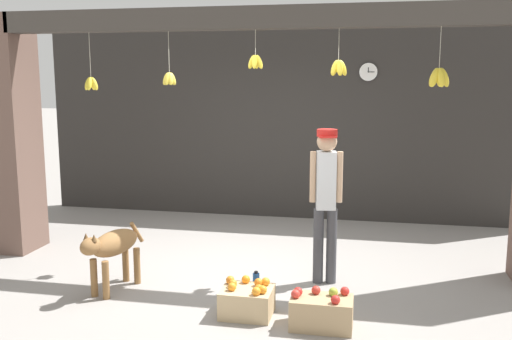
% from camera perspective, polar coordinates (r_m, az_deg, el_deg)
% --- Properties ---
extents(ground_plane, '(60.00, 60.00, 0.00)m').
position_cam_1_polar(ground_plane, '(6.56, -0.70, -10.21)').
color(ground_plane, gray).
extents(shop_back_wall, '(7.71, 0.12, 2.94)m').
position_cam_1_polar(shop_back_wall, '(8.86, 2.98, 4.62)').
color(shop_back_wall, '#2D2B28').
rests_on(shop_back_wall, ground_plane).
extents(shop_pillar_left, '(0.70, 0.60, 2.94)m').
position_cam_1_polar(shop_pillar_left, '(7.82, -23.86, 3.20)').
color(shop_pillar_left, brown).
rests_on(shop_pillar_left, ground_plane).
extents(storefront_awning, '(5.81, 0.31, 0.91)m').
position_cam_1_polar(storefront_awning, '(6.33, -0.31, 14.69)').
color(storefront_awning, '#3D3833').
extents(dog, '(0.42, 0.92, 0.69)m').
position_cam_1_polar(dog, '(6.07, -14.17, -7.46)').
color(dog, olive).
rests_on(dog, ground_plane).
extents(shopkeeper, '(0.34, 0.28, 1.66)m').
position_cam_1_polar(shopkeeper, '(6.04, 7.01, -2.37)').
color(shopkeeper, '#424247').
rests_on(shopkeeper, ground_plane).
extents(fruit_crate_oranges, '(0.47, 0.39, 0.33)m').
position_cam_1_polar(fruit_crate_oranges, '(5.43, -0.89, -12.90)').
color(fruit_crate_oranges, tan).
rests_on(fruit_crate_oranges, ground_plane).
extents(fruit_crate_apples, '(0.54, 0.33, 0.35)m').
position_cam_1_polar(fruit_crate_apples, '(5.21, 6.57, -13.89)').
color(fruit_crate_apples, tan).
rests_on(fruit_crate_apples, ground_plane).
extents(water_bottle, '(0.07, 0.07, 0.22)m').
position_cam_1_polar(water_bottle, '(5.97, 0.01, -11.18)').
color(water_bottle, '#2D60AD').
rests_on(water_bottle, ground_plane).
extents(wall_clock, '(0.28, 0.03, 0.28)m').
position_cam_1_polar(wall_clock, '(8.66, 11.17, 9.60)').
color(wall_clock, black).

